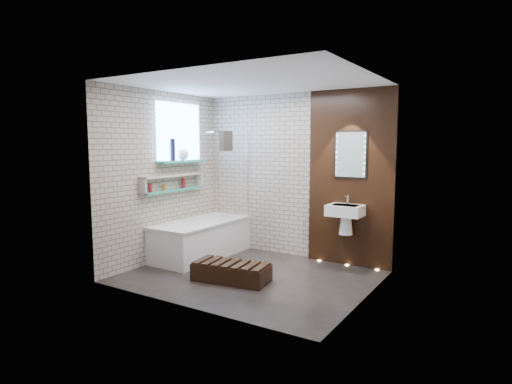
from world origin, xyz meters
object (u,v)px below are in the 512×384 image
Objects in this scene: walnut_step at (231,273)px; bath_screen at (235,176)px; bathtub at (201,239)px; washbasin at (345,215)px; led_mirror at (351,155)px.

bath_screen is at bearing 122.72° from walnut_step.
bathtub is 3.00× the size of washbasin.
bath_screen is 2.00× the size of led_mirror.
bathtub is at bearing 146.18° from walnut_step.
bathtub is 1.73× the size of walnut_step.
bath_screen is 1.39× the size of walnut_step.
bath_screen is 1.83m from walnut_step.
washbasin is 0.88m from led_mirror.
washbasin is (2.17, 0.62, 0.50)m from bathtub.
walnut_step is at bearing -33.82° from bathtub.
bath_screen is 1.89m from washbasin.
washbasin is at bearing 5.78° from bath_screen.
led_mirror reaches higher than washbasin.
walnut_step is (-1.06, -1.37, -0.68)m from washbasin.
walnut_step is at bearing -124.56° from led_mirror.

